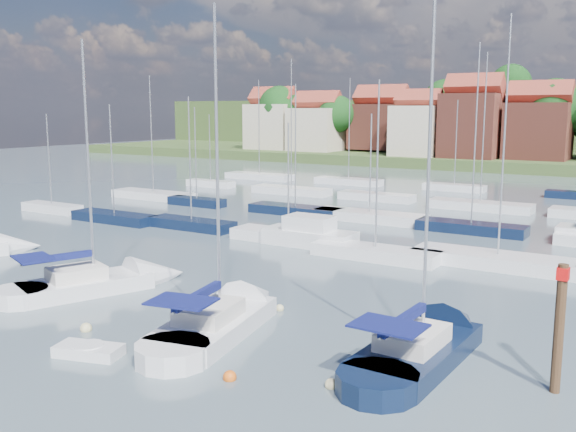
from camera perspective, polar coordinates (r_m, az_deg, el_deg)
The scene contains 13 objects.
ground at distance 63.84m, azimuth 15.10°, elevation 0.13°, with size 260.00×260.00×0.00m, color #4E5D6A.
sailboat_left at distance 37.67m, azimuth -15.74°, elevation -5.74°, with size 6.63×11.19×14.83m.
sailboat_centre at distance 30.67m, azimuth -5.31°, elevation -8.93°, with size 5.23×11.95×15.73m.
sailboat_navy at distance 27.92m, azimuth 12.50°, elevation -11.01°, with size 3.43×11.50×15.79m.
tender at distance 28.10m, azimuth -17.29°, elevation -11.36°, with size 2.97×1.98×0.59m.
timber_piling at distance 25.16m, azimuth 22.81°, elevation -11.19°, with size 0.40×0.40×6.97m.
buoy_c at distance 31.21m, azimuth -17.50°, elevation -9.70°, with size 0.54×0.54×0.54m, color beige.
buoy_d at distance 24.91m, azimuth -5.20°, elevation -14.29°, with size 0.52×0.52×0.52m, color #D85914.
buoy_e at distance 32.67m, azimuth -0.74°, elevation -8.38°, with size 0.42×0.42×0.42m, color beige.
buoy_f at distance 24.24m, azimuth 3.85°, elevation -14.96°, with size 0.48×0.48×0.48m, color beige.
buoy_g at distance 26.11m, azimuth 7.08°, elevation -13.17°, with size 0.42×0.42×0.42m, color beige.
buoy_h at distance 26.64m, azimuth 12.50°, elevation -12.85°, with size 0.54×0.54×0.54m, color beige.
marina_field at distance 58.64m, azimuth 15.53°, elevation -0.27°, with size 79.62×41.41×15.93m.
Camera 1 is at (17.87, -20.46, 10.03)m, focal length 40.00 mm.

